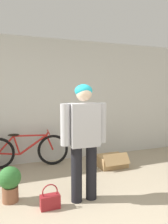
{
  "coord_description": "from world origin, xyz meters",
  "views": [
    {
      "loc": [
        -0.8,
        -1.59,
        1.54
      ],
      "look_at": [
        0.24,
        1.14,
        1.24
      ],
      "focal_mm": 35.0,
      "sensor_mm": 36.0,
      "label": 1
    }
  ],
  "objects_px": {
    "person": "(84,133)",
    "bicycle": "(26,151)",
    "cardboard_box": "(111,161)",
    "potted_plant": "(10,182)",
    "handbag": "(50,201)"
  },
  "relations": [
    {
      "from": "handbag",
      "to": "potted_plant",
      "type": "height_order",
      "value": "potted_plant"
    },
    {
      "from": "person",
      "to": "bicycle",
      "type": "xyz_separation_m",
      "value": [
        -0.6,
        1.63,
        -0.61
      ]
    },
    {
      "from": "person",
      "to": "bicycle",
      "type": "relative_size",
      "value": 0.96
    },
    {
      "from": "person",
      "to": "handbag",
      "type": "relative_size",
      "value": 4.9
    },
    {
      "from": "bicycle",
      "to": "cardboard_box",
      "type": "relative_size",
      "value": 3.03
    },
    {
      "from": "person",
      "to": "handbag",
      "type": "height_order",
      "value": "person"
    },
    {
      "from": "cardboard_box",
      "to": "potted_plant",
      "type": "distance_m",
      "value": 2.1
    },
    {
      "from": "handbag",
      "to": "cardboard_box",
      "type": "bearing_deg",
      "value": 36.81
    },
    {
      "from": "person",
      "to": "bicycle",
      "type": "distance_m",
      "value": 1.84
    },
    {
      "from": "handbag",
      "to": "potted_plant",
      "type": "bearing_deg",
      "value": 141.86
    },
    {
      "from": "person",
      "to": "handbag",
      "type": "bearing_deg",
      "value": -171.66
    },
    {
      "from": "bicycle",
      "to": "potted_plant",
      "type": "relative_size",
      "value": 3.4
    },
    {
      "from": "potted_plant",
      "to": "person",
      "type": "bearing_deg",
      "value": -18.23
    },
    {
      "from": "handbag",
      "to": "potted_plant",
      "type": "xyz_separation_m",
      "value": [
        -0.47,
        0.37,
        0.17
      ]
    },
    {
      "from": "person",
      "to": "bicycle",
      "type": "height_order",
      "value": "person"
    }
  ]
}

